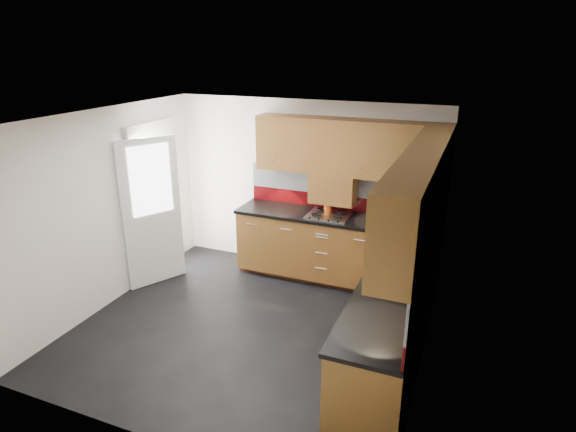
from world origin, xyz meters
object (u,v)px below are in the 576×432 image
at_px(utensil_pot, 328,206).
at_px(toaster, 406,215).
at_px(gas_hob, 329,215).
at_px(food_processor, 414,231).

distance_m(utensil_pot, toaster, 1.03).
bearing_deg(toaster, utensil_pot, -177.75).
bearing_deg(gas_hob, toaster, 10.08).
height_order(gas_hob, food_processor, food_processor).
relative_size(utensil_pot, food_processor, 1.14).
xyz_separation_m(utensil_pot, toaster, (1.03, 0.04, -0.01)).
height_order(utensil_pot, food_processor, utensil_pot).
relative_size(gas_hob, toaster, 2.26).
bearing_deg(gas_hob, utensil_pot, 113.52).
distance_m(toaster, food_processor, 0.71).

